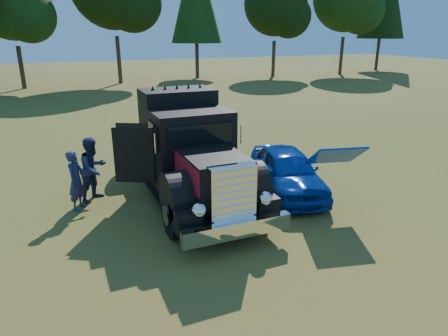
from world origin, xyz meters
TOP-DOWN VIEW (x-y plane):
  - ground at (0.00, 0.00)m, footprint 120.00×120.00m
  - diamond_t_truck at (1.48, 2.21)m, footprint 3.26×7.16m
  - hotrod_coupe at (4.31, 1.46)m, footprint 2.39×4.32m
  - spectator_near at (-1.51, 2.59)m, footprint 0.64×0.71m
  - spectator_far at (-1.01, 3.12)m, footprint 1.12×1.09m

SIDE VIEW (x-z plane):
  - ground at x=0.00m, z-range 0.00..0.00m
  - hotrod_coupe at x=4.31m, z-range -0.28..1.61m
  - spectator_near at x=-1.51m, z-range 0.00..1.63m
  - spectator_far at x=-1.01m, z-range 0.00..1.82m
  - diamond_t_truck at x=1.48m, z-range -0.22..2.78m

